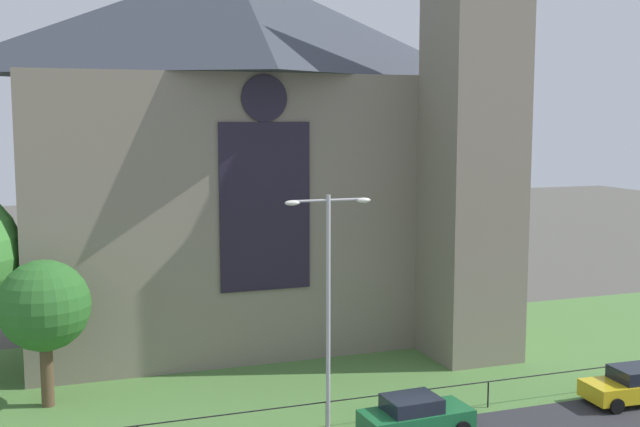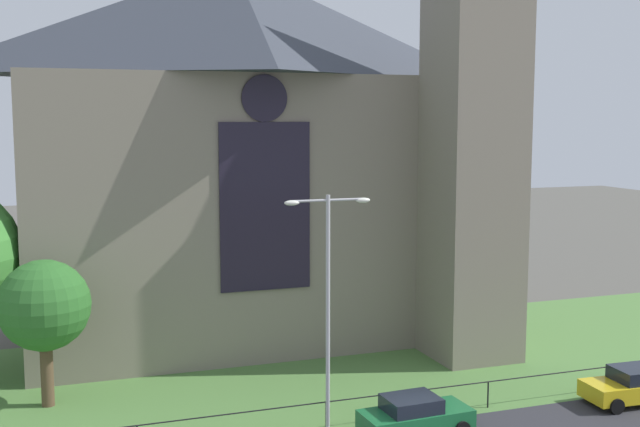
% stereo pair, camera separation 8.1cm
% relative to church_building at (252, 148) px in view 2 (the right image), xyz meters
% --- Properties ---
extents(ground, '(160.00, 160.00, 0.00)m').
position_rel_church_building_xyz_m(ground, '(2.02, -6.52, -10.27)').
color(ground, '#56544C').
extents(grass_verge, '(120.00, 20.00, 0.01)m').
position_rel_church_building_xyz_m(grass_verge, '(2.02, -8.52, -10.27)').
color(grass_verge, '#517F3D').
rests_on(grass_verge, ground).
extents(church_building, '(23.20, 16.20, 26.00)m').
position_rel_church_building_xyz_m(church_building, '(0.00, 0.00, 0.00)').
color(church_building, gray).
rests_on(church_building, ground).
extents(iron_railing, '(28.44, 0.07, 1.13)m').
position_rel_church_building_xyz_m(iron_railing, '(-0.77, -14.02, -9.31)').
color(iron_railing, black).
rests_on(iron_railing, ground).
extents(tree_left_near, '(3.76, 3.76, 6.15)m').
position_rel_church_building_xyz_m(tree_left_near, '(-10.82, -7.79, -6.05)').
color(tree_left_near, brown).
rests_on(tree_left_near, ground).
extents(streetlamp_near, '(3.37, 0.26, 9.07)m').
position_rel_church_building_xyz_m(streetlamp_near, '(-0.74, -14.12, -4.58)').
color(streetlamp_near, '#B2B2B7').
rests_on(streetlamp_near, ground).
extents(parked_car_green, '(4.28, 2.18, 1.51)m').
position_rel_church_building_xyz_m(parked_car_green, '(2.22, -15.58, -9.53)').
color(parked_car_green, '#196033').
rests_on(parked_car_green, ground).
extents(parked_car_yellow, '(4.28, 2.18, 1.51)m').
position_rel_church_building_xyz_m(parked_car_yellow, '(12.41, -15.54, -9.53)').
color(parked_car_yellow, gold).
rests_on(parked_car_yellow, ground).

